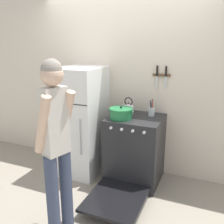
{
  "coord_description": "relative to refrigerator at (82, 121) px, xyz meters",
  "views": [
    {
      "loc": [
        1.23,
        -3.4,
        1.9
      ],
      "look_at": [
        0.02,
        -0.48,
        1.01
      ],
      "focal_mm": 40.0,
      "sensor_mm": 36.0,
      "label": 1
    }
  ],
  "objects": [
    {
      "name": "dutch_oven_pot",
      "position": [
        0.65,
        -0.11,
        0.22
      ],
      "size": [
        0.34,
        0.3,
        0.17
      ],
      "color": "#237A42",
      "rests_on": "stove_range"
    },
    {
      "name": "refrigerator",
      "position": [
        0.0,
        0.0,
        0.0
      ],
      "size": [
        0.59,
        0.74,
        1.56
      ],
      "color": "white",
      "rests_on": "ground_plane"
    },
    {
      "name": "wall_knife_strip",
      "position": [
        1.06,
        0.34,
        0.69
      ],
      "size": [
        0.24,
        0.03,
        0.34
      ],
      "color": "brown"
    },
    {
      "name": "person",
      "position": [
        0.41,
        -1.21,
        0.22
      ],
      "size": [
        0.36,
        0.42,
        1.76
      ],
      "rotation": [
        0.0,
        0.0,
        1.26
      ],
      "color": "#38425B",
      "rests_on": "ground_plane"
    },
    {
      "name": "ground_plane",
      "position": [
        0.51,
        0.36,
        -0.78
      ],
      "size": [
        14.0,
        14.0,
        0.0
      ],
      "primitive_type": "plane",
      "color": "gray"
    },
    {
      "name": "wall_back",
      "position": [
        0.51,
        0.39,
        0.5
      ],
      "size": [
        10.0,
        0.06,
        2.55
      ],
      "color": "beige",
      "rests_on": "ground_plane"
    },
    {
      "name": "tea_kettle",
      "position": [
        0.66,
        0.16,
        0.22
      ],
      "size": [
        0.19,
        0.15,
        0.23
      ],
      "color": "silver",
      "rests_on": "stove_range"
    },
    {
      "name": "utensil_jar",
      "position": [
        0.99,
        0.17,
        0.21
      ],
      "size": [
        0.09,
        0.09,
        0.24
      ],
      "color": "silver",
      "rests_on": "stove_range"
    },
    {
      "name": "stove_range",
      "position": [
        0.81,
        -0.01,
        -0.32
      ],
      "size": [
        0.72,
        1.41,
        0.93
      ],
      "color": "#232326",
      "rests_on": "ground_plane"
    }
  ]
}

